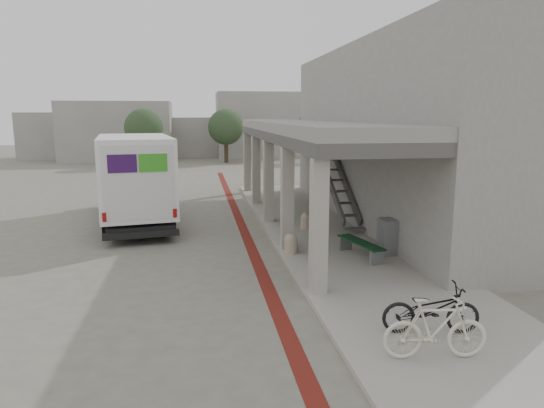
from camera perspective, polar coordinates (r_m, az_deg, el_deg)
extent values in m
plane|color=#656157|center=(14.91, -5.89, -6.34)|extent=(120.00, 120.00, 0.00)
cube|color=maroon|center=(16.90, -2.86, -4.26)|extent=(0.35, 40.00, 0.01)
cube|color=gray|center=(15.60, 9.01, -5.43)|extent=(4.40, 28.00, 0.12)
cube|color=gray|center=(20.42, 14.45, 7.91)|extent=(4.30, 17.00, 7.00)
cube|color=#4B4947|center=(19.26, 4.04, 8.07)|extent=(3.40, 16.90, 0.35)
cube|color=gray|center=(19.25, 4.05, 9.11)|extent=(3.40, 16.90, 0.35)
cube|color=gray|center=(48.84, -17.66, 8.18)|extent=(10.00, 6.00, 5.50)
cube|color=gray|center=(52.31, -9.29, 7.83)|extent=(8.00, 6.00, 4.00)
cube|color=gray|center=(50.71, -1.31, 9.29)|extent=(9.00, 6.00, 6.50)
cube|color=gray|center=(53.00, -23.62, 7.40)|extent=(7.00, 5.00, 4.50)
cylinder|color=#38281C|center=(42.59, -14.74, 5.97)|extent=(0.36, 0.36, 2.40)
sphere|color=#233921|center=(42.49, -14.86, 8.65)|extent=(3.20, 3.20, 3.20)
cylinder|color=#38281C|center=(44.45, -5.41, 6.44)|extent=(0.36, 0.36, 2.40)
sphere|color=#233921|center=(44.36, -5.46, 9.01)|extent=(3.20, 3.20, 3.20)
cylinder|color=#38281C|center=(44.67, 5.03, 6.46)|extent=(0.36, 0.36, 2.40)
sphere|color=#233921|center=(44.57, 5.07, 9.03)|extent=(3.20, 3.20, 3.20)
cube|color=black|center=(20.46, -15.63, -0.82)|extent=(3.38, 7.79, 0.32)
cube|color=white|center=(19.24, -15.76, 3.52)|extent=(3.40, 5.93, 2.80)
cube|color=white|center=(22.95, -16.08, 4.16)|extent=(2.86, 2.41, 2.48)
cube|color=white|center=(24.19, -16.05, 2.28)|extent=(2.44, 1.00, 0.86)
cube|color=black|center=(23.76, -16.22, 5.79)|extent=(2.42, 0.88, 1.13)
cube|color=black|center=(16.68, -15.11, -3.50)|extent=(2.49, 0.64, 0.19)
cube|color=#32104B|center=(19.95, -19.65, 4.94)|extent=(0.25, 1.49, 0.81)
cube|color=green|center=(18.34, -19.80, 4.49)|extent=(0.25, 1.49, 0.81)
cube|color=#32104B|center=(16.35, -17.22, 4.55)|extent=(0.91, 0.17, 0.59)
cube|color=green|center=(16.39, -13.82, 4.73)|extent=(0.91, 0.17, 0.59)
cylinder|color=black|center=(23.20, -18.69, 0.46)|extent=(0.44, 1.00, 0.97)
cylinder|color=black|center=(23.26, -13.12, 0.76)|extent=(0.44, 1.00, 0.97)
cylinder|color=black|center=(18.34, -18.91, -2.11)|extent=(0.44, 1.00, 0.97)
cylinder|color=black|center=(18.41, -11.86, -1.71)|extent=(0.44, 1.00, 0.97)
cube|color=gray|center=(14.05, 12.21, -6.18)|extent=(0.43, 0.19, 0.42)
cube|color=gray|center=(15.39, 8.66, -4.59)|extent=(0.43, 0.19, 0.42)
cube|color=#10311B|center=(14.57, 9.86, -4.53)|extent=(0.60, 1.98, 0.05)
cube|color=#10311B|center=(14.65, 10.38, -4.47)|extent=(0.60, 1.98, 0.05)
cube|color=#10311B|center=(14.73, 10.89, -4.40)|extent=(0.60, 1.98, 0.05)
cylinder|color=gray|center=(14.92, 2.23, -4.99)|extent=(0.41, 0.41, 0.41)
sphere|color=gray|center=(14.87, 2.23, -4.24)|extent=(0.41, 0.41, 0.41)
cylinder|color=gray|center=(18.02, 4.04, -2.28)|extent=(0.42, 0.42, 0.42)
sphere|color=gray|center=(17.98, 4.05, -1.64)|extent=(0.42, 0.42, 0.42)
cube|color=gray|center=(15.15, 13.49, -3.73)|extent=(0.49, 0.65, 1.08)
imported|color=black|center=(10.03, 18.19, -11.66)|extent=(1.95, 0.94, 0.98)
imported|color=beige|center=(9.05, 18.68, -13.73)|extent=(1.89, 0.72, 1.11)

